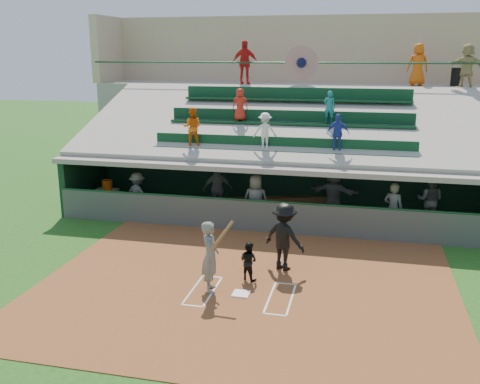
% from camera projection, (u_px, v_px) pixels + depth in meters
% --- Properties ---
extents(ground, '(100.00, 100.00, 0.00)m').
position_uv_depth(ground, '(241.00, 295.00, 13.75)').
color(ground, '#1D4E16').
rests_on(ground, ground).
extents(dirt_slab, '(11.00, 9.00, 0.02)m').
position_uv_depth(dirt_slab, '(245.00, 287.00, 14.22)').
color(dirt_slab, brown).
rests_on(dirt_slab, ground).
extents(home_plate, '(0.43, 0.43, 0.03)m').
position_uv_depth(home_plate, '(241.00, 294.00, 13.74)').
color(home_plate, white).
rests_on(home_plate, dirt_slab).
extents(batters_box_chalk, '(2.65, 1.85, 0.01)m').
position_uv_depth(batters_box_chalk, '(241.00, 294.00, 13.74)').
color(batters_box_chalk, white).
rests_on(batters_box_chalk, dirt_slab).
extents(dugout_floor, '(16.00, 3.50, 0.04)m').
position_uv_depth(dugout_floor, '(281.00, 218.00, 20.11)').
color(dugout_floor, gray).
rests_on(dugout_floor, ground).
extents(concourse_slab, '(20.00, 3.00, 4.60)m').
position_uv_depth(concourse_slab, '(303.00, 132.00, 25.89)').
color(concourse_slab, gray).
rests_on(concourse_slab, ground).
extents(grandstand, '(20.40, 10.40, 7.80)m').
position_uv_depth(grandstand, '(295.00, 143.00, 23.08)').
color(grandstand, '#4D524D').
rests_on(grandstand, ground).
extents(batter_at_plate, '(0.94, 0.82, 1.95)m').
position_uv_depth(batter_at_plate, '(210.00, 256.00, 13.72)').
color(batter_at_plate, '#5E615C').
rests_on(batter_at_plate, dirt_slab).
extents(catcher, '(0.64, 0.58, 1.06)m').
position_uv_depth(catcher, '(248.00, 261.00, 14.53)').
color(catcher, black).
rests_on(catcher, dirt_slab).
extents(home_umpire, '(1.45, 1.19, 1.95)m').
position_uv_depth(home_umpire, '(284.00, 237.00, 15.12)').
color(home_umpire, black).
rests_on(home_umpire, dirt_slab).
extents(dugout_bench, '(14.78, 5.26, 0.46)m').
position_uv_depth(dugout_bench, '(289.00, 202.00, 21.23)').
color(dugout_bench, brown).
rests_on(dugout_bench, dugout_floor).
extents(white_table, '(0.88, 0.67, 0.75)m').
position_uv_depth(white_table, '(107.00, 199.00, 21.23)').
color(white_table, white).
rests_on(white_table, dugout_floor).
extents(water_cooler, '(0.39, 0.39, 0.39)m').
position_uv_depth(water_cooler, '(107.00, 185.00, 21.07)').
color(water_cooler, '#C6520B').
rests_on(water_cooler, white_table).
extents(dugout_player_a, '(1.20, 0.91, 1.65)m').
position_uv_depth(dugout_player_a, '(138.00, 194.00, 20.19)').
color(dugout_player_a, '#525550').
rests_on(dugout_player_a, dugout_floor).
extents(dugout_player_b, '(1.20, 0.74, 1.91)m').
position_uv_depth(dugout_player_b, '(218.00, 189.00, 20.36)').
color(dugout_player_b, '#595C57').
rests_on(dugout_player_b, dugout_floor).
extents(dugout_player_c, '(0.92, 0.60, 1.87)m').
position_uv_depth(dugout_player_c, '(256.00, 200.00, 18.88)').
color(dugout_player_c, '#545651').
rests_on(dugout_player_c, dugout_floor).
extents(dugout_player_d, '(1.89, 0.92, 1.96)m').
position_uv_depth(dugout_player_d, '(333.00, 194.00, 19.61)').
color(dugout_player_d, '#61645F').
rests_on(dugout_player_d, dugout_floor).
extents(dugout_player_e, '(0.78, 0.65, 1.81)m').
position_uv_depth(dugout_player_e, '(393.00, 209.00, 17.96)').
color(dugout_player_e, '#545652').
rests_on(dugout_player_e, dugout_floor).
extents(dugout_player_f, '(1.06, 0.91, 1.87)m').
position_uv_depth(dugout_player_f, '(430.00, 200.00, 18.95)').
color(dugout_player_f, '#5F625C').
rests_on(dugout_player_f, dugout_floor).
extents(trash_bin, '(0.53, 0.53, 0.79)m').
position_uv_depth(trash_bin, '(457.00, 77.00, 23.60)').
color(trash_bin, black).
rests_on(trash_bin, concourse_slab).
extents(concourse_staff_a, '(1.18, 0.51, 1.99)m').
position_uv_depth(concourse_staff_a, '(245.00, 63.00, 24.53)').
color(concourse_staff_a, red).
rests_on(concourse_staff_a, concourse_slab).
extents(concourse_staff_b, '(0.97, 0.70, 1.85)m').
position_uv_depth(concourse_staff_b, '(418.00, 65.00, 23.64)').
color(concourse_staff_b, '#D5530C').
rests_on(concourse_staff_b, concourse_slab).
extents(concourse_staff_c, '(1.76, 0.85, 1.82)m').
position_uv_depth(concourse_staff_c, '(467.00, 66.00, 22.34)').
color(concourse_staff_c, tan).
rests_on(concourse_staff_c, concourse_slab).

